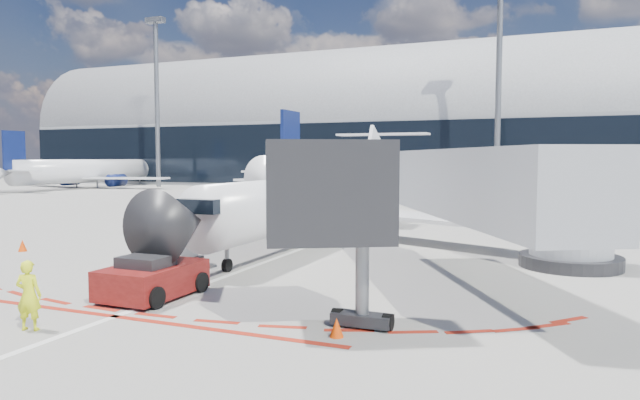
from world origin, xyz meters
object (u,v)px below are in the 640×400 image
at_px(pushback_tug, 152,278).
at_px(uld_container, 171,242).
at_px(regional_jet, 321,198).
at_px(ramp_worker, 29,295).

distance_m(pushback_tug, uld_container, 5.56).
height_order(regional_jet, ramp_worker, regional_jet).
xyz_separation_m(regional_jet, uld_container, (-2.93, -9.40, -1.27)).
bearing_deg(pushback_tug, ramp_worker, -99.03).
distance_m(regional_jet, ramp_worker, 18.29).
relative_size(regional_jet, uld_container, 11.82).
distance_m(pushback_tug, ramp_worker, 4.13).
height_order(pushback_tug, ramp_worker, ramp_worker).
xyz_separation_m(ramp_worker, uld_container, (-2.18, 8.83, 0.06)).
bearing_deg(ramp_worker, pushback_tug, -116.85).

